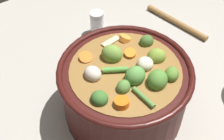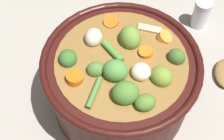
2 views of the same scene
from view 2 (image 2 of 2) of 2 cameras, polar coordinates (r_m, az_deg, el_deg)
The scene contains 3 objects.
ground_plane at distance 0.62m, azimuth 1.41°, elevation -5.45°, with size 1.10×1.10×0.00m, color #9E998E.
cooking_pot at distance 0.56m, azimuth 1.58°, elevation -1.86°, with size 0.27×0.27×0.16m.
salt_shaker at distance 0.75m, azimuth 16.04°, elevation 9.92°, with size 0.04×0.04×0.07m.
Camera 2 is at (0.09, -0.29, 0.55)m, focal length 49.67 mm.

